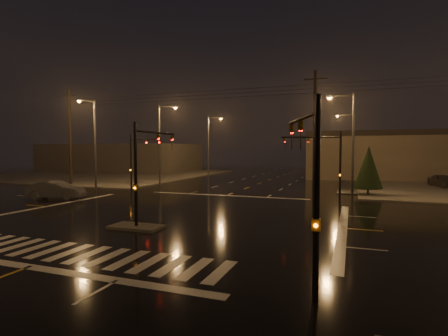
# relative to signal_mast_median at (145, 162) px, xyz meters

# --- Properties ---
(ground) EXTENTS (140.00, 140.00, 0.00)m
(ground) POSITION_rel_signal_mast_median_xyz_m (-0.00, 3.07, -3.75)
(ground) COLOR black
(ground) RESTS_ON ground
(sidewalk_nw) EXTENTS (36.00, 36.00, 0.12)m
(sidewalk_nw) POSITION_rel_signal_mast_median_xyz_m (-30.00, 33.07, -3.69)
(sidewalk_nw) COLOR #46433E
(sidewalk_nw) RESTS_ON ground
(median_island) EXTENTS (3.00, 1.60, 0.15)m
(median_island) POSITION_rel_signal_mast_median_xyz_m (-0.00, -0.93, -3.68)
(median_island) COLOR #46433E
(median_island) RESTS_ON ground
(crosswalk) EXTENTS (15.00, 2.60, 0.01)m
(crosswalk) POSITION_rel_signal_mast_median_xyz_m (-0.00, -5.93, -3.75)
(crosswalk) COLOR beige
(crosswalk) RESTS_ON ground
(stop_bar_near) EXTENTS (16.00, 0.50, 0.01)m
(stop_bar_near) POSITION_rel_signal_mast_median_xyz_m (-0.00, -7.93, -3.75)
(stop_bar_near) COLOR beige
(stop_bar_near) RESTS_ON ground
(stop_bar_far) EXTENTS (16.00, 0.50, 0.01)m
(stop_bar_far) POSITION_rel_signal_mast_median_xyz_m (-0.00, 14.07, -3.75)
(stop_bar_far) COLOR beige
(stop_bar_far) RESTS_ON ground
(commercial_block) EXTENTS (30.00, 18.00, 5.60)m
(commercial_block) POSITION_rel_signal_mast_median_xyz_m (-35.00, 45.07, -0.95)
(commercial_block) COLOR #3C3735
(commercial_block) RESTS_ON ground
(signal_mast_median) EXTENTS (0.25, 4.59, 6.00)m
(signal_mast_median) POSITION_rel_signal_mast_median_xyz_m (0.00, 0.00, 0.00)
(signal_mast_median) COLOR black
(signal_mast_median) RESTS_ON ground
(signal_mast_ne) EXTENTS (4.84, 1.86, 6.00)m
(signal_mast_ne) POSITION_rel_signal_mast_median_xyz_m (9.50, 13.21, 0.04)
(signal_mast_ne) COLOR black
(signal_mast_ne) RESTS_ON ground
(signal_mast_nw) EXTENTS (4.84, 1.86, 6.00)m
(signal_mast_nw) POSITION_rel_signal_mast_median_xyz_m (-9.50, 13.21, 0.04)
(signal_mast_nw) COLOR black
(signal_mast_nw) RESTS_ON ground
(signal_mast_se) EXTENTS (1.55, 3.87, 6.00)m
(signal_mast_se) POSITION_rel_signal_mast_median_xyz_m (10.23, -6.68, -0.04)
(signal_mast_se) COLOR black
(signal_mast_se) RESTS_ON ground
(streetlight_1) EXTENTS (2.77, 0.32, 10.00)m
(streetlight_1) POSITION_rel_signal_mast_median_xyz_m (-11.18, 21.07, 2.05)
(streetlight_1) COLOR #38383A
(streetlight_1) RESTS_ON ground
(streetlight_2) EXTENTS (2.77, 0.32, 10.00)m
(streetlight_2) POSITION_rel_signal_mast_median_xyz_m (-11.18, 37.07, 2.05)
(streetlight_2) COLOR #38383A
(streetlight_2) RESTS_ON ground
(streetlight_3) EXTENTS (2.77, 0.32, 10.00)m
(streetlight_3) POSITION_rel_signal_mast_median_xyz_m (11.18, 19.07, 2.05)
(streetlight_3) COLOR #38383A
(streetlight_3) RESTS_ON ground
(streetlight_4) EXTENTS (2.77, 0.32, 10.00)m
(streetlight_4) POSITION_rel_signal_mast_median_xyz_m (11.18, 39.07, 2.05)
(streetlight_4) COLOR #38383A
(streetlight_4) RESTS_ON ground
(streetlight_5) EXTENTS (0.32, 2.77, 10.00)m
(streetlight_5) POSITION_rel_signal_mast_median_xyz_m (-16.00, 14.26, 2.05)
(streetlight_5) COLOR #38383A
(streetlight_5) RESTS_ON ground
(utility_pole_0) EXTENTS (2.20, 0.32, 12.00)m
(utility_pole_0) POSITION_rel_signal_mast_median_xyz_m (-22.00, 17.07, 2.38)
(utility_pole_0) COLOR black
(utility_pole_0) RESTS_ON ground
(utility_pole_1) EXTENTS (2.20, 0.32, 12.00)m
(utility_pole_1) POSITION_rel_signal_mast_median_xyz_m (8.00, 17.07, 2.38)
(utility_pole_1) COLOR black
(utility_pole_1) RESTS_ON ground
(conifer_0) EXTENTS (2.65, 2.65, 4.84)m
(conifer_0) POSITION_rel_signal_mast_median_xyz_m (12.93, 18.70, -0.98)
(conifer_0) COLOR black
(conifer_0) RESTS_ON ground
(car_parked) EXTENTS (2.97, 4.96, 1.58)m
(car_parked) POSITION_rel_signal_mast_median_xyz_m (21.51, 29.42, -2.96)
(car_parked) COLOR black
(car_parked) RESTS_ON ground
(car_crossing) EXTENTS (5.20, 3.12, 1.62)m
(car_crossing) POSITION_rel_signal_mast_median_xyz_m (-13.68, 6.61, -2.94)
(car_crossing) COLOR #58595F
(car_crossing) RESTS_ON ground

